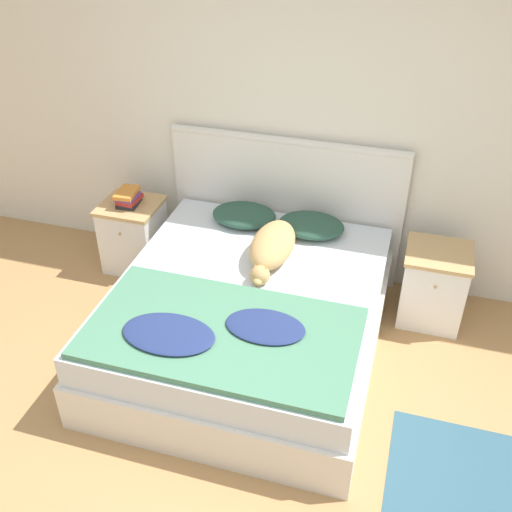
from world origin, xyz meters
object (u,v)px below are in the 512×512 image
(book_stack, at_px, (128,198))
(bed, at_px, (248,318))
(nightstand_left, at_px, (134,235))
(pillow_left, at_px, (244,215))
(dog, at_px, (272,246))
(pillow_right, at_px, (311,225))
(nightstand_right, at_px, (433,285))

(book_stack, bearing_deg, bed, -30.34)
(nightstand_left, xyz_separation_m, pillow_left, (0.92, 0.05, 0.31))
(nightstand_left, relative_size, book_stack, 2.44)
(book_stack, bearing_deg, dog, -15.45)
(nightstand_left, height_order, pillow_left, pillow_left)
(bed, distance_m, pillow_right, 0.86)
(nightstand_left, distance_m, pillow_right, 1.47)
(nightstand_left, distance_m, pillow_left, 0.98)
(pillow_right, bearing_deg, nightstand_left, -177.86)
(dog, bearing_deg, bed, -101.82)
(nightstand_right, distance_m, pillow_left, 1.47)
(nightstand_right, bearing_deg, dog, -162.27)
(nightstand_right, xyz_separation_m, pillow_right, (-0.92, 0.05, 0.31))
(dog, bearing_deg, nightstand_left, 164.21)
(pillow_left, height_order, book_stack, book_stack)
(nightstand_left, bearing_deg, pillow_right, 2.14)
(bed, height_order, book_stack, book_stack)
(nightstand_left, relative_size, pillow_left, 1.19)
(nightstand_left, bearing_deg, pillow_left, 3.33)
(nightstand_right, distance_m, pillow_right, 0.98)
(nightstand_left, bearing_deg, nightstand_right, 0.00)
(bed, relative_size, nightstand_right, 3.41)
(bed, xyz_separation_m, pillow_left, (-0.26, 0.75, 0.33))
(bed, bearing_deg, book_stack, 149.66)
(nightstand_right, relative_size, book_stack, 2.44)
(nightstand_left, bearing_deg, book_stack, -108.76)
(dog, bearing_deg, pillow_left, 128.94)
(nightstand_left, relative_size, pillow_right, 1.19)
(bed, height_order, pillow_left, pillow_left)
(dog, height_order, book_stack, dog)
(dog, distance_m, book_stack, 1.30)
(nightstand_left, relative_size, nightstand_right, 1.00)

